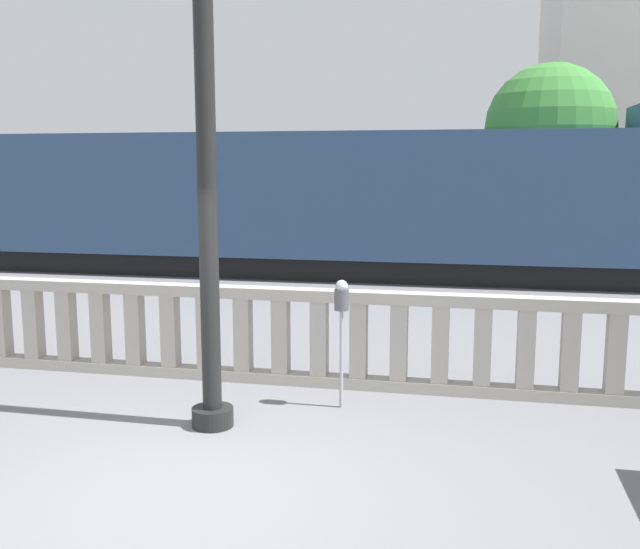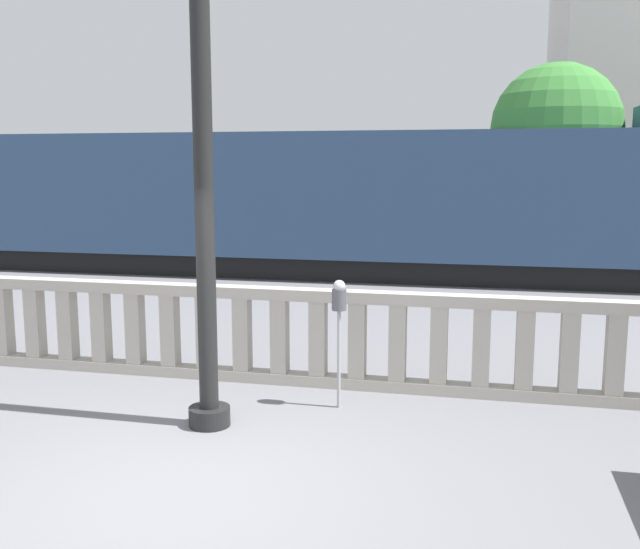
% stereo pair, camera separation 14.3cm
% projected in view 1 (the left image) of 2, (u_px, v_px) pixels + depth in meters
% --- Properties ---
extents(ground_plane, '(160.00, 160.00, 0.00)m').
position_uv_depth(ground_plane, '(184.00, 494.00, 5.92)').
color(ground_plane, slate).
extents(balustrade, '(15.32, 0.24, 1.21)m').
position_uv_depth(balustrade, '(281.00, 336.00, 8.85)').
color(balustrade, '#ADA599').
rests_on(balustrade, ground).
extents(lamppost, '(0.44, 0.44, 6.75)m').
position_uv_depth(lamppost, '(205.00, 75.00, 6.93)').
color(lamppost, black).
rests_on(lamppost, ground).
extents(parking_meter, '(0.16, 0.16, 1.46)m').
position_uv_depth(parking_meter, '(342.00, 306.00, 7.88)').
color(parking_meter, '#99999E').
rests_on(parking_meter, ground).
extents(train_near, '(28.57, 3.07, 4.06)m').
position_uv_depth(train_near, '(176.00, 200.00, 18.39)').
color(train_near, black).
rests_on(train_near, ground).
extents(train_far, '(20.03, 2.69, 4.60)m').
position_uv_depth(train_far, '(410.00, 178.00, 32.83)').
color(train_far, black).
rests_on(train_far, ground).
extents(tree_left, '(3.22, 3.22, 5.23)m').
position_uv_depth(tree_left, '(550.00, 129.00, 17.93)').
color(tree_left, brown).
rests_on(tree_left, ground).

